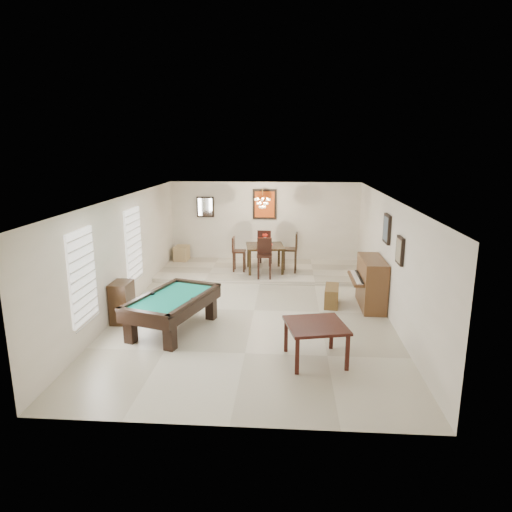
# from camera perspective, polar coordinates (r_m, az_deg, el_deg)

# --- Properties ---
(ground_plane) EXTENTS (6.00, 9.00, 0.02)m
(ground_plane) POSITION_cam_1_polar(r_m,az_deg,el_deg) (10.63, -0.23, -6.85)
(ground_plane) COLOR beige
(wall_back) EXTENTS (6.00, 0.04, 2.60)m
(wall_back) POSITION_cam_1_polar(r_m,az_deg,el_deg) (14.65, 1.08, 4.17)
(wall_back) COLOR silver
(wall_back) RESTS_ON ground_plane
(wall_front) EXTENTS (6.00, 0.04, 2.60)m
(wall_front) POSITION_cam_1_polar(r_m,az_deg,el_deg) (5.99, -3.52, -10.15)
(wall_front) COLOR silver
(wall_front) RESTS_ON ground_plane
(wall_left) EXTENTS (0.04, 9.00, 2.60)m
(wall_left) POSITION_cam_1_polar(r_m,az_deg,el_deg) (10.88, -16.20, 0.29)
(wall_left) COLOR silver
(wall_left) RESTS_ON ground_plane
(wall_right) EXTENTS (0.04, 9.00, 2.60)m
(wall_right) POSITION_cam_1_polar(r_m,az_deg,el_deg) (10.46, 16.38, -0.25)
(wall_right) COLOR silver
(wall_right) RESTS_ON ground_plane
(ceiling) EXTENTS (6.00, 9.00, 0.04)m
(ceiling) POSITION_cam_1_polar(r_m,az_deg,el_deg) (10.02, -0.25, 7.27)
(ceiling) COLOR white
(ceiling) RESTS_ON wall_back
(dining_step) EXTENTS (6.00, 2.50, 0.12)m
(dining_step) POSITION_cam_1_polar(r_m,az_deg,el_deg) (13.69, 0.79, -1.82)
(dining_step) COLOR beige
(dining_step) RESTS_ON ground_plane
(window_left_front) EXTENTS (0.06, 1.00, 1.70)m
(window_left_front) POSITION_cam_1_polar(r_m,az_deg,el_deg) (8.88, -20.87, -2.37)
(window_left_front) COLOR white
(window_left_front) RESTS_ON wall_left
(window_left_rear) EXTENTS (0.06, 1.00, 1.70)m
(window_left_rear) POSITION_cam_1_polar(r_m,az_deg,el_deg) (11.40, -15.07, 1.47)
(window_left_rear) COLOR white
(window_left_rear) RESTS_ON wall_left
(pool_table) EXTENTS (1.74, 2.37, 0.71)m
(pool_table) POSITION_cam_1_polar(r_m,az_deg,el_deg) (9.59, -10.32, -7.09)
(pool_table) COLOR black
(pool_table) RESTS_ON ground_plane
(square_table) EXTENTS (1.19, 1.19, 0.69)m
(square_table) POSITION_cam_1_polar(r_m,az_deg,el_deg) (8.23, 7.43, -10.64)
(square_table) COLOR black
(square_table) RESTS_ON ground_plane
(upright_piano) EXTENTS (0.78, 1.40, 1.17)m
(upright_piano) POSITION_cam_1_polar(r_m,az_deg,el_deg) (11.00, 13.54, -3.27)
(upright_piano) COLOR brown
(upright_piano) RESTS_ON ground_plane
(piano_bench) EXTENTS (0.41, 0.85, 0.45)m
(piano_bench) POSITION_cam_1_polar(r_m,az_deg,el_deg) (11.05, 9.43, -4.93)
(piano_bench) COLOR brown
(piano_bench) RESTS_ON ground_plane
(apothecary_chest) EXTENTS (0.39, 0.59, 0.89)m
(apothecary_chest) POSITION_cam_1_polar(r_m,az_deg,el_deg) (10.24, -16.40, -5.54)
(apothecary_chest) COLOR black
(apothecary_chest) RESTS_ON ground_plane
(dining_table) EXTENTS (1.20, 1.20, 0.88)m
(dining_table) POSITION_cam_1_polar(r_m,az_deg,el_deg) (13.34, 1.12, -0.02)
(dining_table) COLOR black
(dining_table) RESTS_ON dining_step
(flower_vase) EXTENTS (0.18, 0.18, 0.24)m
(flower_vase) POSITION_cam_1_polar(r_m,az_deg,el_deg) (13.21, 1.13, 2.35)
(flower_vase) COLOR red
(flower_vase) RESTS_ON dining_table
(dining_chair_south) EXTENTS (0.42, 0.42, 1.09)m
(dining_chair_south) POSITION_cam_1_polar(r_m,az_deg,el_deg) (12.60, 1.05, -0.34)
(dining_chair_south) COLOR black
(dining_chair_south) RESTS_ON dining_step
(dining_chair_north) EXTENTS (0.45, 0.45, 1.11)m
(dining_chair_north) POSITION_cam_1_polar(r_m,az_deg,el_deg) (14.01, 1.15, 1.12)
(dining_chair_north) COLOR black
(dining_chair_north) RESTS_ON dining_step
(dining_chair_west) EXTENTS (0.38, 0.38, 1.01)m
(dining_chair_west) POSITION_cam_1_polar(r_m,az_deg,el_deg) (13.33, -2.12, 0.25)
(dining_chair_west) COLOR black
(dining_chair_west) RESTS_ON dining_step
(dining_chair_east) EXTENTS (0.45, 0.45, 1.15)m
(dining_chair_east) POSITION_cam_1_polar(r_m,az_deg,el_deg) (13.26, 4.24, 0.46)
(dining_chair_east) COLOR black
(dining_chair_east) RESTS_ON dining_step
(corner_bench) EXTENTS (0.45, 0.54, 0.47)m
(corner_bench) POSITION_cam_1_polar(r_m,az_deg,el_deg) (14.81, -9.28, 0.36)
(corner_bench) COLOR tan
(corner_bench) RESTS_ON dining_step
(chandelier) EXTENTS (0.44, 0.44, 0.60)m
(chandelier) POSITION_cam_1_polar(r_m,az_deg,el_deg) (13.23, 0.80, 7.09)
(chandelier) COLOR #FFE5B2
(chandelier) RESTS_ON ceiling
(back_painting) EXTENTS (0.75, 0.06, 0.95)m
(back_painting) POSITION_cam_1_polar(r_m,az_deg,el_deg) (14.52, 1.09, 6.48)
(back_painting) COLOR #D84C14
(back_painting) RESTS_ON wall_back
(back_mirror) EXTENTS (0.55, 0.06, 0.65)m
(back_mirror) POSITION_cam_1_polar(r_m,az_deg,el_deg) (14.75, -6.35, 6.12)
(back_mirror) COLOR white
(back_mirror) RESTS_ON wall_back
(right_picture_upper) EXTENTS (0.06, 0.55, 0.65)m
(right_picture_upper) POSITION_cam_1_polar(r_m,az_deg,el_deg) (10.62, 16.05, 3.29)
(right_picture_upper) COLOR slate
(right_picture_upper) RESTS_ON wall_right
(right_picture_lower) EXTENTS (0.06, 0.45, 0.55)m
(right_picture_lower) POSITION_cam_1_polar(r_m,az_deg,el_deg) (9.41, 17.55, 0.66)
(right_picture_lower) COLOR gray
(right_picture_lower) RESTS_ON wall_right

